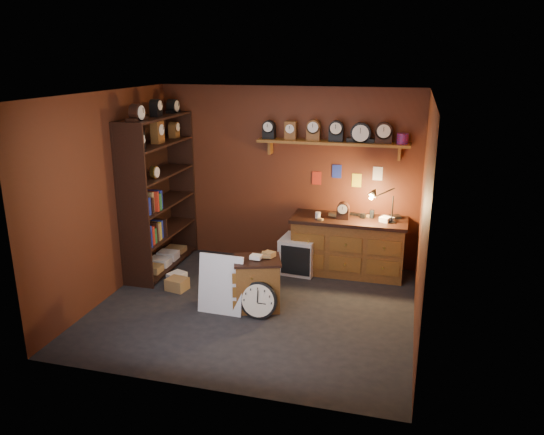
{
  "coord_description": "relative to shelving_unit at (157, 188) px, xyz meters",
  "views": [
    {
      "loc": [
        1.82,
        -5.94,
        3.12
      ],
      "look_at": [
        0.14,
        0.35,
        1.13
      ],
      "focal_mm": 35.0,
      "sensor_mm": 36.0,
      "label": 1
    }
  ],
  "objects": [
    {
      "name": "floor_box_c",
      "position": [
        1.3,
        -0.94,
        -1.17
      ],
      "size": [
        0.27,
        0.25,
        0.16
      ],
      "primitive_type": "cube",
      "rotation": [
        0.0,
        0.0,
        0.43
      ],
      "color": "#9B7543",
      "rests_on": "ground"
    },
    {
      "name": "workbench",
      "position": [
        2.8,
        0.49,
        -0.78
      ],
      "size": [
        1.67,
        0.66,
        1.36
      ],
      "color": "brown",
      "rests_on": "ground"
    },
    {
      "name": "room_shell",
      "position": [
        1.84,
        -0.87,
        0.47
      ],
      "size": [
        4.02,
        3.62,
        2.71
      ],
      "color": "#552614",
      "rests_on": "ground"
    },
    {
      "name": "shelving_unit",
      "position": [
        0.0,
        0.0,
        0.0
      ],
      "size": [
        0.47,
        1.6,
        2.58
      ],
      "color": "black",
      "rests_on": "ground"
    },
    {
      "name": "mini_fridge",
      "position": [
        2.09,
        0.35,
        -0.98
      ],
      "size": [
        0.56,
        0.58,
        0.54
      ],
      "rotation": [
        0.0,
        0.0,
        -0.09
      ],
      "color": "silver",
      "rests_on": "ground"
    },
    {
      "name": "floor_box_b",
      "position": [
        0.46,
        -0.44,
        -1.19
      ],
      "size": [
        0.27,
        0.29,
        0.12
      ],
      "primitive_type": "cube",
      "rotation": [
        0.0,
        0.0,
        -0.36
      ],
      "color": "white",
      "rests_on": "ground"
    },
    {
      "name": "floor_box_a",
      "position": [
        0.6,
        -0.73,
        -1.17
      ],
      "size": [
        0.31,
        0.28,
        0.17
      ],
      "primitive_type": "cube",
      "rotation": [
        0.0,
        0.0,
        -0.19
      ],
      "color": "#9B7543",
      "rests_on": "ground"
    },
    {
      "name": "floor",
      "position": [
        1.79,
        -0.98,
        -1.25
      ],
      "size": [
        4.0,
        4.0,
        0.0
      ],
      "primitive_type": "plane",
      "color": "black",
      "rests_on": "ground"
    },
    {
      "name": "big_round_clock",
      "position": [
        1.92,
        -1.21,
        -1.02
      ],
      "size": [
        0.47,
        0.16,
        0.47
      ],
      "color": "black",
      "rests_on": "ground"
    },
    {
      "name": "low_cabinet",
      "position": [
        1.83,
        -0.96,
        -0.89
      ],
      "size": [
        0.71,
        0.66,
        0.76
      ],
      "rotation": [
        0.0,
        0.0,
        0.33
      ],
      "color": "brown",
      "rests_on": "ground"
    },
    {
      "name": "white_panel",
      "position": [
        1.42,
        -1.2,
        -1.25
      ],
      "size": [
        0.59,
        0.18,
        0.77
      ],
      "primitive_type": "cube",
      "rotation": [
        -0.17,
        0.0,
        -0.04
      ],
      "color": "silver",
      "rests_on": "ground"
    }
  ]
}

